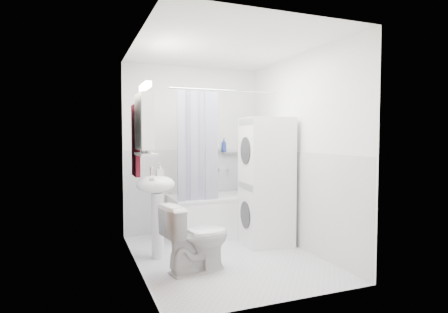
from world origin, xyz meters
name	(u,v)px	position (x,y,z in m)	size (l,w,h in m)	color
floor	(225,256)	(0.00, 0.00, 0.00)	(2.60, 2.60, 0.00)	silver
room_walls	(225,128)	(0.00, 0.00, 1.49)	(2.60, 2.60, 2.60)	white
wainscot	(217,201)	(0.00, 0.29, 0.60)	(1.98, 2.58, 2.58)	white
door	(152,179)	(-0.95, -0.55, 1.00)	(0.05, 2.00, 2.00)	brown
bathtub	(223,213)	(0.33, 0.92, 0.31)	(1.49, 0.70, 0.57)	white
tub_spout	(227,170)	(0.53, 1.25, 0.89)	(0.04, 0.04, 0.12)	silver
curtain_rod	(231,91)	(0.33, 0.63, 2.00)	(0.02, 0.02, 1.67)	silver
shower_curtain	(198,148)	(-0.13, 0.63, 1.25)	(0.55, 0.02, 1.45)	#121941
sink	(156,197)	(-0.75, 0.24, 0.70)	(0.44, 0.37, 1.04)	white
medicine_cabinet	(144,120)	(-0.90, 0.10, 1.57)	(0.13, 0.50, 0.71)	white
shelf	(146,154)	(-0.89, 0.10, 1.20)	(0.18, 0.54, 0.03)	silver
shower_caddy	(231,153)	(0.58, 1.24, 1.15)	(0.22, 0.06, 0.02)	silver
towel	(136,139)	(-0.94, 0.50, 1.37)	(0.07, 0.36, 0.86)	maroon
washer_dryer	(266,181)	(0.68, 0.29, 0.82)	(0.64, 0.63, 1.63)	white
toilet	(197,238)	(-0.45, -0.32, 0.35)	(0.40, 0.71, 0.70)	white
soap_pump	(160,175)	(-0.71, 0.25, 0.95)	(0.08, 0.17, 0.08)	gray
shelf_bottle	(148,150)	(-0.89, -0.05, 1.25)	(0.07, 0.18, 0.07)	gray
shelf_cup	(144,148)	(-0.89, 0.22, 1.26)	(0.10, 0.09, 0.10)	gray
shampoo_a	(216,148)	(0.35, 1.24, 1.23)	(0.13, 0.17, 0.13)	gray
shampoo_b	(224,149)	(0.47, 1.24, 1.20)	(0.08, 0.21, 0.08)	navy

